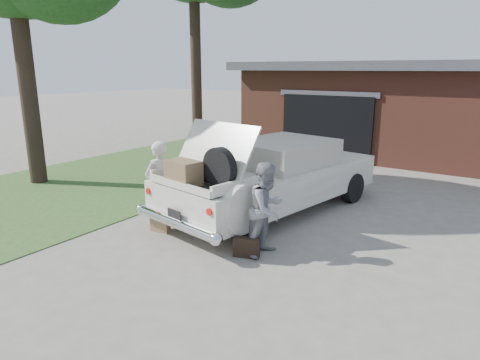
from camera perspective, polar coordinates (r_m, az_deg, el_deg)
The scene contains 8 objects.
ground at distance 7.68m, azimuth -2.55°, elevation -8.91°, with size 90.00×90.00×0.00m, color gray.
grass_strip at distance 13.37m, azimuth -13.81°, elevation 1.00°, with size 6.00×16.00×0.02m, color #2D4C1E.
house at distance 17.46m, azimuth 23.73°, elevation 8.85°, with size 12.80×7.80×3.30m.
sedan at distance 9.32m, azimuth 4.27°, elevation 0.52°, with size 2.98×5.70×2.09m.
woman_left at distance 8.49m, azimuth -10.73°, elevation -0.65°, with size 0.63×0.41×1.73m, color beige.
woman_right at distance 7.15m, azimuth 3.61°, elevation -3.89°, with size 0.78×0.60×1.60m, color gray.
suitcase_left at distance 8.44m, azimuth -10.59°, elevation -5.82°, with size 0.40×0.13×0.31m, color #99774E.
suitcase_right at distance 7.23m, azimuth 0.88°, elevation -8.98°, with size 0.44×0.14×0.34m, color black.
Camera 1 is at (4.25, -5.62, 3.07)m, focal length 32.00 mm.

